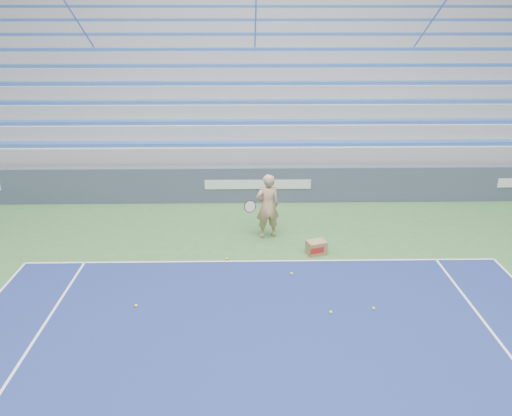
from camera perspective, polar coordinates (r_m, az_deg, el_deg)
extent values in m
cube|color=white|center=(11.71, 0.62, -6.07)|extent=(10.97, 0.05, 0.00)
cube|color=#3E485F|center=(15.19, 0.20, 2.72)|extent=(30.00, 0.30, 1.10)
cube|color=white|center=(15.02, 0.21, 2.70)|extent=(3.20, 0.02, 0.28)
cube|color=#999CA2|center=(19.55, -0.09, 7.00)|extent=(30.00, 8.50, 1.10)
cube|color=#999CA2|center=(19.37, -0.09, 9.29)|extent=(30.00, 8.50, 0.50)
cube|color=#315CB1|center=(15.53, 0.15, 7.39)|extent=(29.60, 0.42, 0.11)
cube|color=#999CA2|center=(19.69, -0.12, 10.97)|extent=(30.00, 7.65, 0.50)
cube|color=#315CB1|center=(16.24, 0.09, 9.82)|extent=(29.60, 0.42, 0.11)
cube|color=#999CA2|center=(20.02, -0.14, 12.60)|extent=(30.00, 6.80, 0.50)
cube|color=#315CB1|center=(16.99, 0.03, 12.05)|extent=(29.60, 0.42, 0.11)
cube|color=#999CA2|center=(20.37, -0.16, 14.17)|extent=(30.00, 5.95, 0.50)
cube|color=#315CB1|center=(17.76, -0.02, 14.09)|extent=(29.60, 0.42, 0.11)
cube|color=#999CA2|center=(20.74, -0.18, 15.69)|extent=(30.00, 5.10, 0.50)
cube|color=#315CB1|center=(18.55, -0.07, 15.96)|extent=(29.60, 0.42, 0.11)
cube|color=#999CA2|center=(21.12, -0.20, 17.16)|extent=(30.00, 4.25, 0.50)
cube|color=#315CB1|center=(19.35, -0.12, 17.67)|extent=(29.60, 0.42, 0.11)
cube|color=#999CA2|center=(21.51, -0.22, 18.57)|extent=(30.00, 3.40, 0.50)
cube|color=#315CB1|center=(20.18, -0.16, 19.25)|extent=(29.60, 0.42, 0.11)
cube|color=#999CA2|center=(21.92, -0.24, 19.93)|extent=(30.00, 2.55, 0.50)
cube|color=#315CB1|center=(21.01, -0.20, 20.70)|extent=(29.60, 0.42, 0.11)
cube|color=#999CA2|center=(22.34, -0.26, 21.24)|extent=(30.00, 1.70, 0.50)
cube|color=#315CB1|center=(21.86, -0.24, 22.04)|extent=(29.60, 0.42, 0.11)
cube|color=#999CA2|center=(22.77, -0.28, 22.50)|extent=(30.00, 0.85, 0.50)
cube|color=#999CA2|center=(23.55, -0.29, 17.11)|extent=(31.00, 0.40, 7.30)
cylinder|color=#365CBD|center=(19.79, -18.69, 17.99)|extent=(0.05, 8.53, 5.04)
cylinder|color=#365CBD|center=(18.95, -0.10, 18.94)|extent=(0.05, 8.53, 5.04)
cylinder|color=#365CBD|center=(19.98, 18.31, 18.06)|extent=(0.05, 8.53, 5.04)
imported|color=tan|center=(12.65, 1.32, 0.21)|extent=(0.70, 0.56, 1.69)
cylinder|color=black|center=(12.37, -0.25, 0.23)|extent=(0.12, 0.27, 0.08)
cylinder|color=beige|center=(12.07, -0.71, 0.19)|extent=(0.29, 0.16, 0.28)
torus|color=black|center=(12.07, -0.71, 0.19)|extent=(0.31, 0.18, 0.30)
cube|color=olive|center=(12.10, 6.91, -4.50)|extent=(0.52, 0.46, 0.33)
cube|color=#B21E19|center=(11.95, 7.02, -4.85)|extent=(0.33, 0.13, 0.15)
sphere|color=#C1ED30|center=(11.79, -3.37, -5.81)|extent=(0.07, 0.07, 0.07)
sphere|color=#C1ED30|center=(10.20, 13.29, -11.12)|extent=(0.07, 0.07, 0.07)
sphere|color=#C1ED30|center=(10.29, -13.55, -10.81)|extent=(0.07, 0.07, 0.07)
sphere|color=#C1ED30|center=(11.16, 4.10, -7.51)|extent=(0.07, 0.07, 0.07)
sphere|color=#C1ED30|center=(9.93, 8.55, -11.70)|extent=(0.07, 0.07, 0.07)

